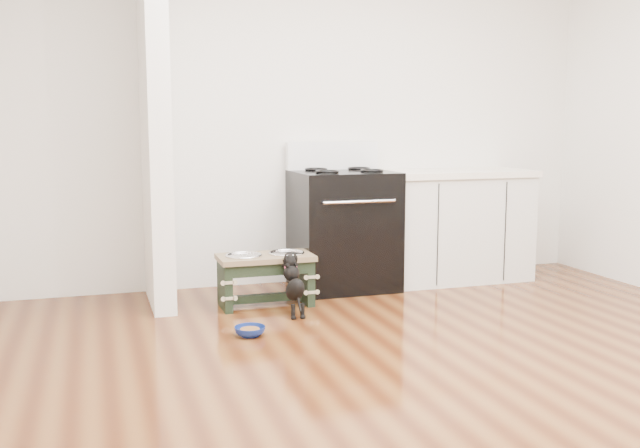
% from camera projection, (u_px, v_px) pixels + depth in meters
% --- Properties ---
extents(ground, '(5.00, 5.00, 0.00)m').
position_uv_depth(ground, '(442.00, 385.00, 3.54)').
color(ground, '#431D0C').
rests_on(ground, ground).
extents(room_shell, '(5.00, 5.00, 5.00)m').
position_uv_depth(room_shell, '(450.00, 51.00, 3.31)').
color(room_shell, silver).
rests_on(room_shell, ground).
extents(partition_wall, '(0.15, 0.80, 2.70)m').
position_uv_depth(partition_wall, '(155.00, 115.00, 4.97)').
color(partition_wall, silver).
rests_on(partition_wall, ground).
extents(oven_range, '(0.76, 0.69, 1.14)m').
position_uv_depth(oven_range, '(343.00, 228.00, 5.58)').
color(oven_range, black).
rests_on(oven_range, ground).
extents(cabinet_run, '(1.24, 0.64, 0.91)m').
position_uv_depth(cabinet_run, '(454.00, 225.00, 5.90)').
color(cabinet_run, silver).
rests_on(cabinet_run, ground).
extents(dog_feeder, '(0.67, 0.36, 0.38)m').
position_uv_depth(dog_feeder, '(266.00, 270.00, 5.05)').
color(dog_feeder, black).
rests_on(dog_feeder, ground).
extents(puppy, '(0.12, 0.34, 0.41)m').
position_uv_depth(puppy, '(294.00, 283.00, 4.80)').
color(puppy, black).
rests_on(puppy, ground).
extents(floor_bowl, '(0.21, 0.21, 0.06)m').
position_uv_depth(floor_bowl, '(250.00, 331.00, 4.35)').
color(floor_bowl, navy).
rests_on(floor_bowl, ground).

